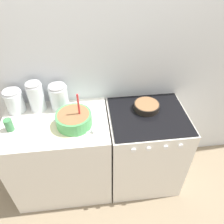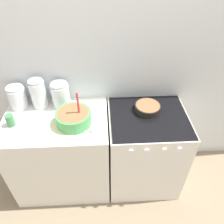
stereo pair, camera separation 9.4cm
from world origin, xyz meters
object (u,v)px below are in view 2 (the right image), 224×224
Objects in this scene: stove at (144,150)px; storage_jar_middle at (39,95)px; storage_jar_right at (61,96)px; baking_pan at (148,108)px; storage_jar_left at (18,98)px; mixing_bowl at (73,117)px; tin_can at (10,120)px.

stove is 1.14m from storage_jar_middle.
stove is at bearing -14.81° from storage_jar_right.
baking_pan is 0.99× the size of storage_jar_right.
baking_pan is at bearing 90.60° from stove.
baking_pan reaches higher than stove.
storage_jar_left is 0.39m from storage_jar_right.
stove is at bearing 4.35° from mixing_bowl.
mixing_bowl is 0.66m from baking_pan.
stove is at bearing -89.40° from baking_pan.
storage_jar_left reaches higher than tin_can.
mixing_bowl is 1.46× the size of storage_jar_left.
stove is 4.29× the size of storage_jar_left.
storage_jar_right reaches higher than stove.
storage_jar_middle reaches higher than storage_jar_left.
mixing_bowl reaches higher than baking_pan.
mixing_bowl is 2.87× the size of tin_can.
mixing_bowl is at bearing -168.22° from baking_pan.
storage_jar_right is 0.47m from tin_can.
tin_can is at bearing 179.89° from mixing_bowl.
stove is 0.98m from storage_jar_right.
storage_jar_right reaches higher than tin_can.
baking_pan is 0.85× the size of storage_jar_middle.
storage_jar_left is (-1.16, 0.12, 0.06)m from baking_pan.
storage_jar_middle is 1.16× the size of storage_jar_right.
storage_jar_middle reaches higher than stove.
storage_jar_left is at bearing 180.00° from storage_jar_middle.
mixing_bowl is at bearing -175.65° from stove.
storage_jar_left is (-1.17, 0.21, 0.54)m from stove.
stove is 8.41× the size of tin_can.
storage_jar_right is at bearing 0.00° from storage_jar_left.
storage_jar_right is at bearing 33.16° from tin_can.
tin_can is (-0.20, -0.25, -0.06)m from storage_jar_middle.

